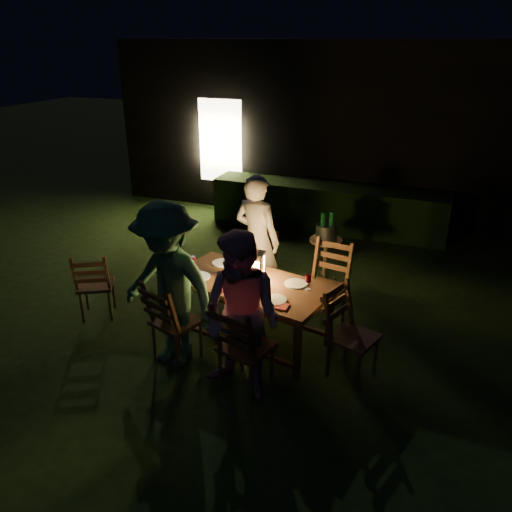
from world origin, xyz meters
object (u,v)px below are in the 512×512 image
at_px(chair_spare, 97,296).
at_px(ice_bucket, 327,232).
at_px(chair_far_right, 324,300).
at_px(bottle_bucket_a, 323,229).
at_px(chair_end, 351,350).
at_px(bottle_table, 232,265).
at_px(dining_table, 251,288).
at_px(person_opp_left, 169,287).
at_px(bottle_bucket_b, 331,228).
at_px(chair_near_right, 245,361).
at_px(side_table, 326,244).
at_px(person_opp_right, 242,317).
at_px(chair_far_left, 255,281).
at_px(lantern, 257,268).
at_px(chair_near_left, 176,335).
at_px(person_house_side, 257,240).

bearing_deg(chair_spare, ice_bucket, 12.06).
xyz_separation_m(chair_far_right, bottle_bucket_a, (-0.34, 1.17, 0.46)).
distance_m(chair_end, bottle_table, 1.59).
distance_m(chair_end, bottle_bucket_a, 2.28).
relative_size(dining_table, ice_bucket, 6.40).
height_order(person_opp_left, bottle_bucket_b, person_opp_left).
xyz_separation_m(chair_far_right, person_opp_left, (-1.31, -1.35, 0.58)).
relative_size(chair_near_right, side_table, 1.68).
height_order(person_opp_right, bottle_table, person_opp_right).
height_order(chair_far_left, lantern, lantern).
xyz_separation_m(chair_near_right, person_opp_left, (-0.89, 0.14, 0.59)).
xyz_separation_m(chair_near_left, ice_bucket, (1.01, 2.50, 0.43)).
distance_m(chair_far_right, ice_bucket, 1.30).
distance_m(chair_end, lantern, 1.32).
xyz_separation_m(chair_spare, ice_bucket, (2.39, 2.05, 0.45)).
height_order(chair_near_left, bottle_table, bottle_table).
bearing_deg(person_opp_left, person_opp_right, 0.00).
xyz_separation_m(chair_end, lantern, (-1.14, 0.29, 0.60)).
xyz_separation_m(chair_near_left, side_table, (1.01, 2.50, 0.24)).
height_order(chair_far_left, bottle_bucket_a, chair_far_left).
bearing_deg(chair_far_left, person_opp_right, 115.31).
xyz_separation_m(person_opp_left, ice_bucket, (1.02, 2.55, -0.17)).
bearing_deg(lantern, chair_near_left, -133.57).
relative_size(chair_near_right, chair_end, 1.04).
bearing_deg(person_house_side, chair_end, 154.04).
relative_size(chair_spare, lantern, 2.65).
bearing_deg(side_table, chair_far_right, -76.57).
bearing_deg(person_house_side, ice_bucket, -113.49).
relative_size(chair_far_left, bottle_bucket_b, 3.11).
distance_m(chair_spare, lantern, 2.14).
bearing_deg(chair_spare, chair_far_left, 3.25).
relative_size(chair_far_right, person_house_side, 0.62).
bearing_deg(chair_far_left, chair_near_left, 85.74).
xyz_separation_m(chair_far_right, bottle_bucket_b, (-0.24, 1.25, 0.46)).
height_order(person_house_side, lantern, person_house_side).
distance_m(chair_far_left, ice_bucket, 1.29).
relative_size(person_opp_left, bottle_bucket_a, 5.63).
height_order(person_opp_right, bottle_bucket_b, person_opp_right).
bearing_deg(chair_far_right, chair_near_left, 54.42).
distance_m(person_opp_left, lantern, 1.00).
relative_size(chair_near_left, bottle_bucket_b, 3.12).
relative_size(person_opp_right, lantern, 4.78).
bearing_deg(person_opp_right, bottle_bucket_a, 100.14).
distance_m(chair_far_left, chair_spare, 2.00).
bearing_deg(bottle_bucket_a, chair_far_left, -123.82).
bearing_deg(bottle_bucket_b, side_table, -141.34).
bearing_deg(bottle_bucket_a, bottle_bucket_b, 38.66).
distance_m(chair_spare, person_house_side, 2.11).
bearing_deg(bottle_bucket_a, person_opp_left, -111.17).
xyz_separation_m(chair_far_right, person_house_side, (-0.97, 0.26, 0.54)).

